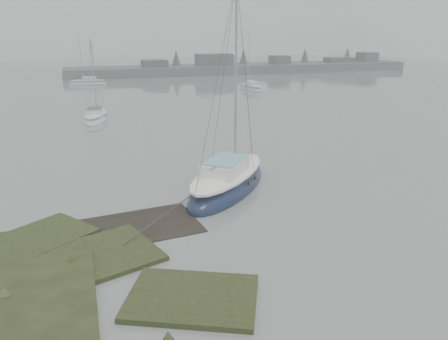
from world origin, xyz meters
TOP-DOWN VIEW (x-y plane):
  - ground at (0.00, 30.00)m, footprint 160.00×160.00m
  - far_shoreline at (26.84, 61.90)m, footprint 60.00×8.00m
  - sailboat_main at (4.23, 7.46)m, footprint 6.40×6.84m
  - sailboat_white at (-0.81, 26.16)m, footprint 2.67×5.19m
  - sailboat_far_b at (18.28, 39.94)m, footprint 2.10×5.24m
  - sailboat_far_c at (-0.63, 51.74)m, footprint 5.20×2.34m

SIDE VIEW (x-z plane):
  - ground at x=0.00m, z-range 0.00..0.00m
  - sailboat_white at x=-0.81m, z-range -3.28..3.72m
  - sailboat_far_c at x=-0.63m, z-range -3.33..3.76m
  - sailboat_far_b at x=18.28m, z-range -3.39..3.84m
  - sailboat_main at x=4.23m, z-range -4.67..5.29m
  - far_shoreline at x=26.84m, z-range -1.22..2.93m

